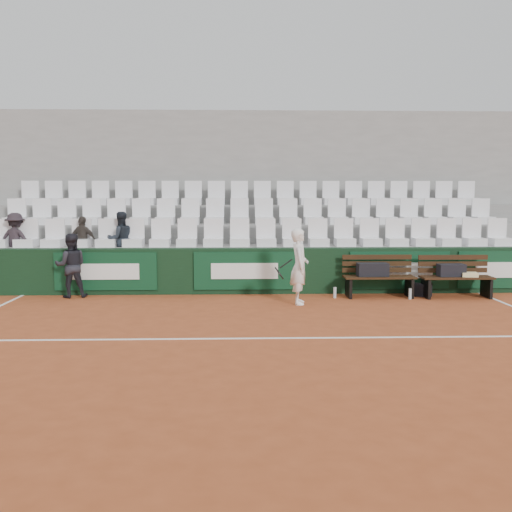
{
  "coord_description": "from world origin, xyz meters",
  "views": [
    {
      "loc": [
        -0.33,
        -8.45,
        2.18
      ],
      "look_at": [
        0.01,
        2.4,
        1.0
      ],
      "focal_mm": 40.0,
      "sensor_mm": 36.0,
      "label": 1
    }
  ],
  "objects_px": {
    "sports_bag_ground": "(421,290)",
    "bench_left": "(379,287)",
    "sports_bag_left": "(373,270)",
    "water_bottle_near": "(335,293)",
    "bench_right": "(456,287)",
    "spectator_c": "(120,219)",
    "ball_kid": "(71,266)",
    "sports_bag_right": "(451,270)",
    "spectator_a": "(15,220)",
    "tennis_player": "(299,266)",
    "water_bottle_far": "(410,294)",
    "spectator_b": "(83,221)"
  },
  "relations": [
    {
      "from": "sports_bag_ground",
      "to": "bench_left",
      "type": "bearing_deg",
      "value": -173.61
    },
    {
      "from": "sports_bag_left",
      "to": "water_bottle_near",
      "type": "xyz_separation_m",
      "value": [
        -0.81,
        -0.09,
        -0.47
      ]
    },
    {
      "from": "bench_right",
      "to": "spectator_c",
      "type": "relative_size",
      "value": 1.21
    },
    {
      "from": "sports_bag_left",
      "to": "bench_left",
      "type": "bearing_deg",
      "value": -5.1
    },
    {
      "from": "ball_kid",
      "to": "sports_bag_right",
      "type": "bearing_deg",
      "value": 164.46
    },
    {
      "from": "sports_bag_right",
      "to": "spectator_a",
      "type": "xyz_separation_m",
      "value": [
        -9.51,
        1.14,
        1.03
      ]
    },
    {
      "from": "bench_left",
      "to": "sports_bag_ground",
      "type": "xyz_separation_m",
      "value": [
        0.94,
        0.11,
        -0.09
      ]
    },
    {
      "from": "tennis_player",
      "to": "water_bottle_far",
      "type": "bearing_deg",
      "value": 10.04
    },
    {
      "from": "spectator_a",
      "to": "spectator_c",
      "type": "height_order",
      "value": "spectator_c"
    },
    {
      "from": "sports_bag_right",
      "to": "spectator_c",
      "type": "height_order",
      "value": "spectator_c"
    },
    {
      "from": "sports_bag_left",
      "to": "spectator_c",
      "type": "relative_size",
      "value": 0.52
    },
    {
      "from": "water_bottle_far",
      "to": "bench_left",
      "type": "bearing_deg",
      "value": 154.81
    },
    {
      "from": "sports_bag_ground",
      "to": "spectator_a",
      "type": "relative_size",
      "value": 0.36
    },
    {
      "from": "water_bottle_near",
      "to": "water_bottle_far",
      "type": "relative_size",
      "value": 1.01
    },
    {
      "from": "sports_bag_ground",
      "to": "water_bottle_near",
      "type": "distance_m",
      "value": 1.91
    },
    {
      "from": "bench_right",
      "to": "tennis_player",
      "type": "bearing_deg",
      "value": -170.03
    },
    {
      "from": "ball_kid",
      "to": "spectator_c",
      "type": "bearing_deg",
      "value": -148.1
    },
    {
      "from": "tennis_player",
      "to": "spectator_c",
      "type": "height_order",
      "value": "spectator_c"
    },
    {
      "from": "sports_bag_ground",
      "to": "tennis_player",
      "type": "xyz_separation_m",
      "value": [
        -2.72,
        -0.8,
        0.62
      ]
    },
    {
      "from": "bench_left",
      "to": "bench_right",
      "type": "bearing_deg",
      "value": -3.39
    },
    {
      "from": "water_bottle_near",
      "to": "spectator_a",
      "type": "bearing_deg",
      "value": 170.74
    },
    {
      "from": "sports_bag_left",
      "to": "spectator_a",
      "type": "distance_m",
      "value": 7.99
    },
    {
      "from": "bench_right",
      "to": "water_bottle_near",
      "type": "bearing_deg",
      "value": 179.54
    },
    {
      "from": "water_bottle_near",
      "to": "spectator_b",
      "type": "xyz_separation_m",
      "value": [
        -5.54,
        1.15,
        1.45
      ]
    },
    {
      "from": "ball_kid",
      "to": "water_bottle_near",
      "type": "bearing_deg",
      "value": 163.62
    },
    {
      "from": "sports_bag_right",
      "to": "spectator_c",
      "type": "bearing_deg",
      "value": 170.94
    },
    {
      "from": "bench_left",
      "to": "sports_bag_right",
      "type": "height_order",
      "value": "sports_bag_right"
    },
    {
      "from": "water_bottle_near",
      "to": "water_bottle_far",
      "type": "bearing_deg",
      "value": -7.39
    },
    {
      "from": "water_bottle_near",
      "to": "spectator_c",
      "type": "xyz_separation_m",
      "value": [
        -4.7,
        1.15,
        1.5
      ]
    },
    {
      "from": "ball_kid",
      "to": "spectator_c",
      "type": "distance_m",
      "value": 1.57
    },
    {
      "from": "bench_right",
      "to": "sports_bag_left",
      "type": "relative_size",
      "value": 2.31
    },
    {
      "from": "sports_bag_ground",
      "to": "water_bottle_far",
      "type": "height_order",
      "value": "sports_bag_ground"
    },
    {
      "from": "sports_bag_ground",
      "to": "ball_kid",
      "type": "relative_size",
      "value": 0.32
    },
    {
      "from": "water_bottle_near",
      "to": "spectator_a",
      "type": "distance_m",
      "value": 7.29
    },
    {
      "from": "bench_left",
      "to": "ball_kid",
      "type": "relative_size",
      "value": 1.11
    },
    {
      "from": "bench_left",
      "to": "water_bottle_far",
      "type": "relative_size",
      "value": 6.54
    },
    {
      "from": "water_bottle_near",
      "to": "spectator_b",
      "type": "distance_m",
      "value": 5.84
    },
    {
      "from": "water_bottle_near",
      "to": "ball_kid",
      "type": "bearing_deg",
      "value": 177.4
    },
    {
      "from": "bench_left",
      "to": "sports_bag_left",
      "type": "xyz_separation_m",
      "value": [
        -0.14,
        0.01,
        0.36
      ]
    },
    {
      "from": "bench_right",
      "to": "sports_bag_left",
      "type": "bearing_deg",
      "value": 176.47
    },
    {
      "from": "water_bottle_near",
      "to": "tennis_player",
      "type": "relative_size",
      "value": 0.15
    },
    {
      "from": "sports_bag_left",
      "to": "water_bottle_near",
      "type": "height_order",
      "value": "sports_bag_left"
    },
    {
      "from": "sports_bag_ground",
      "to": "spectator_b",
      "type": "relative_size",
      "value": 0.39
    },
    {
      "from": "bench_left",
      "to": "spectator_a",
      "type": "xyz_separation_m",
      "value": [
        -8.0,
        1.07,
        1.38
      ]
    },
    {
      "from": "ball_kid",
      "to": "spectator_c",
      "type": "relative_size",
      "value": 1.1
    },
    {
      "from": "sports_bag_left",
      "to": "tennis_player",
      "type": "distance_m",
      "value": 1.79
    },
    {
      "from": "sports_bag_right",
      "to": "spectator_b",
      "type": "distance_m",
      "value": 8.15
    },
    {
      "from": "sports_bag_left",
      "to": "tennis_player",
      "type": "height_order",
      "value": "tennis_player"
    },
    {
      "from": "tennis_player",
      "to": "water_bottle_near",
      "type": "bearing_deg",
      "value": 36.85
    },
    {
      "from": "spectator_b",
      "to": "bench_left",
      "type": "bearing_deg",
      "value": -173.05
    }
  ]
}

